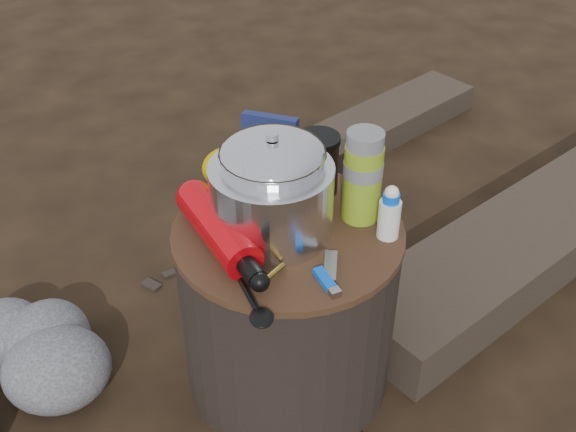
{
  "coord_description": "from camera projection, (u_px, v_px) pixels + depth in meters",
  "views": [
    {
      "loc": [
        -0.14,
        -1.13,
        1.34
      ],
      "look_at": [
        0.0,
        0.0,
        0.48
      ],
      "focal_mm": 43.57,
      "sensor_mm": 36.0,
      "label": 1
    }
  ],
  "objects": [
    {
      "name": "fuel_bottle",
      "position": [
        218.0,
        229.0,
        1.39
      ],
      "size": [
        0.19,
        0.33,
        0.08
      ],
      "primitive_type": null,
      "rotation": [
        0.0,
        0.0,
        0.39
      ],
      "color": "red",
      "rests_on": "stump"
    },
    {
      "name": "multitool",
      "position": [
        330.0,
        267.0,
        1.35
      ],
      "size": [
        0.04,
        0.09,
        0.01
      ],
      "primitive_type": "cube",
      "rotation": [
        0.0,
        0.0,
        -0.22
      ],
      "color": "#A4A4A8",
      "rests_on": "stump"
    },
    {
      "name": "stuff_sack",
      "position": [
        233.0,
        168.0,
        1.55
      ],
      "size": [
        0.14,
        0.11,
        0.09
      ],
      "primitive_type": "ellipsoid",
      "color": "#D5B400",
      "rests_on": "stump"
    },
    {
      "name": "spork",
      "position": [
        246.0,
        290.0,
        1.29
      ],
      "size": [
        0.08,
        0.17,
        0.01
      ],
      "primitive_type": null,
      "rotation": [
        0.0,
        0.0,
        0.28
      ],
      "color": "black",
      "rests_on": "stump"
    },
    {
      "name": "log_small",
      "position": [
        356.0,
        136.0,
        2.54
      ],
      "size": [
        1.04,
        0.82,
        0.09
      ],
      "primitive_type": "cube",
      "rotation": [
        0.0,
        0.0,
        -0.96
      ],
      "color": "#352A21",
      "rests_on": "ground"
    },
    {
      "name": "food_pouch",
      "position": [
        269.0,
        149.0,
        1.55
      ],
      "size": [
        0.13,
        0.08,
        0.16
      ],
      "primitive_type": "cube",
      "rotation": [
        0.0,
        0.0,
        -0.43
      ],
      "color": "#151D4D",
      "rests_on": "stump"
    },
    {
      "name": "log_main",
      "position": [
        570.0,
        211.0,
        2.13
      ],
      "size": [
        1.59,
        1.18,
        0.14
      ],
      "primitive_type": "cube",
      "rotation": [
        0.0,
        0.0,
        -0.99
      ],
      "color": "#352A21",
      "rests_on": "ground"
    },
    {
      "name": "thermos",
      "position": [
        363.0,
        177.0,
        1.43
      ],
      "size": [
        0.08,
        0.08,
        0.2
      ],
      "primitive_type": "cylinder",
      "color": "#83A61F",
      "rests_on": "stump"
    },
    {
      "name": "stump",
      "position": [
        288.0,
        307.0,
        1.58
      ],
      "size": [
        0.48,
        0.48,
        0.44
      ],
      "primitive_type": "cylinder",
      "color": "black",
      "rests_on": "ground"
    },
    {
      "name": "ground",
      "position": [
        288.0,
        372.0,
        1.72
      ],
      "size": [
        60.0,
        60.0,
        0.0
      ],
      "primitive_type": "plane",
      "color": "black",
      "rests_on": "ground"
    },
    {
      "name": "foil_windscreen",
      "position": [
        272.0,
        199.0,
        1.41
      ],
      "size": [
        0.25,
        0.25,
        0.15
      ],
      "primitive_type": "cylinder",
      "color": "silver",
      "rests_on": "stump"
    },
    {
      "name": "lighter",
      "position": [
        325.0,
        279.0,
        1.32
      ],
      "size": [
        0.04,
        0.08,
        0.01
      ],
      "primitive_type": "cube",
      "rotation": [
        0.0,
        0.0,
        0.31
      ],
      "color": "blue",
      "rests_on": "stump"
    },
    {
      "name": "travel_mug",
      "position": [
        317.0,
        165.0,
        1.52
      ],
      "size": [
        0.09,
        0.09,
        0.14
      ],
      "primitive_type": "cylinder",
      "color": "black",
      "rests_on": "stump"
    },
    {
      "name": "camping_pot",
      "position": [
        273.0,
        183.0,
        1.4
      ],
      "size": [
        0.21,
        0.21,
        0.21
      ],
      "primitive_type": "cylinder",
      "color": "silver",
      "rests_on": "stump"
    },
    {
      "name": "squeeze_bottle",
      "position": [
        389.0,
        215.0,
        1.4
      ],
      "size": [
        0.05,
        0.05,
        0.11
      ],
      "primitive_type": "cylinder",
      "color": "white",
      "rests_on": "stump"
    }
  ]
}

